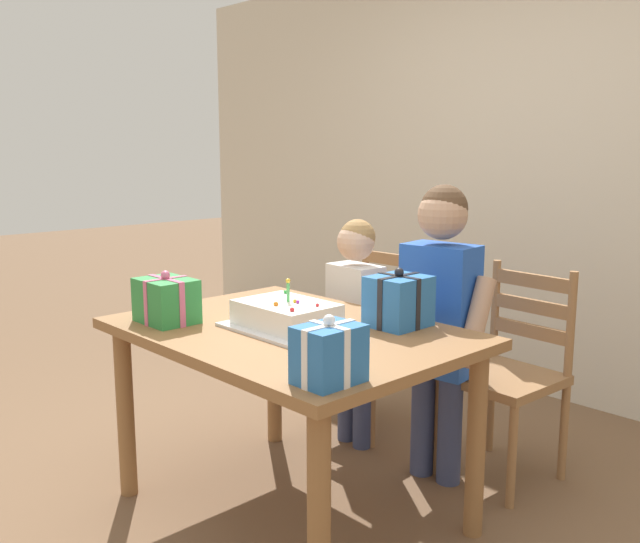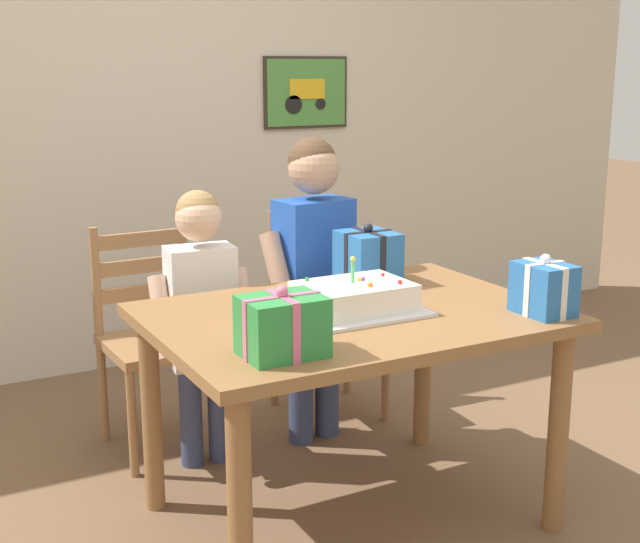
{
  "view_description": "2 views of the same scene",
  "coord_description": "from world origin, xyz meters",
  "px_view_note": "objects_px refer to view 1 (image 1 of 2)",
  "views": [
    {
      "loc": [
        1.91,
        -1.64,
        1.42
      ],
      "look_at": [
        0.09,
        0.07,
        0.97
      ],
      "focal_mm": 38.62,
      "sensor_mm": 36.0,
      "label": 1
    },
    {
      "loc": [
        -1.41,
        -2.39,
        1.55
      ],
      "look_at": [
        -0.04,
        0.14,
        0.87
      ],
      "focal_mm": 48.63,
      "sensor_mm": 36.0,
      "label": 2
    }
  ],
  "objects_px": {
    "gift_box_beside_cake": "(166,300)",
    "child_younger": "(355,310)",
    "dining_table": "(290,354)",
    "gift_box_red_large": "(399,301)",
    "birthday_cake": "(286,316)",
    "gift_box_corner_small": "(329,354)",
    "chair_left": "(374,337)",
    "child_older": "(440,304)",
    "chair_right": "(509,372)"
  },
  "relations": [
    {
      "from": "child_older",
      "to": "gift_box_corner_small",
      "type": "bearing_deg",
      "value": -70.77
    },
    {
      "from": "dining_table",
      "to": "child_older",
      "type": "relative_size",
      "value": 1.03
    },
    {
      "from": "gift_box_corner_small",
      "to": "gift_box_red_large",
      "type": "bearing_deg",
      "value": 113.95
    },
    {
      "from": "birthday_cake",
      "to": "gift_box_beside_cake",
      "type": "distance_m",
      "value": 0.48
    },
    {
      "from": "chair_left",
      "to": "dining_table",
      "type": "bearing_deg",
      "value": -66.5
    },
    {
      "from": "chair_left",
      "to": "chair_right",
      "type": "distance_m",
      "value": 0.79
    },
    {
      "from": "gift_box_red_large",
      "to": "gift_box_corner_small",
      "type": "height_order",
      "value": "gift_box_red_large"
    },
    {
      "from": "gift_box_beside_cake",
      "to": "gift_box_corner_small",
      "type": "xyz_separation_m",
      "value": [
        0.94,
        -0.03,
        -0.0
      ]
    },
    {
      "from": "gift_box_beside_cake",
      "to": "child_younger",
      "type": "xyz_separation_m",
      "value": [
        0.11,
        0.94,
        -0.17
      ]
    },
    {
      "from": "dining_table",
      "to": "gift_box_corner_small",
      "type": "bearing_deg",
      "value": -30.52
    },
    {
      "from": "gift_box_red_large",
      "to": "chair_right",
      "type": "distance_m",
      "value": 0.71
    },
    {
      "from": "chair_right",
      "to": "child_older",
      "type": "xyz_separation_m",
      "value": [
        -0.19,
        -0.26,
        0.31
      ]
    },
    {
      "from": "gift_box_red_large",
      "to": "child_older",
      "type": "bearing_deg",
      "value": 99.3
    },
    {
      "from": "child_younger",
      "to": "chair_left",
      "type": "bearing_deg",
      "value": 113.04
    },
    {
      "from": "birthday_cake",
      "to": "gift_box_beside_cake",
      "type": "bearing_deg",
      "value": -145.29
    },
    {
      "from": "child_older",
      "to": "child_younger",
      "type": "xyz_separation_m",
      "value": [
        -0.49,
        0.0,
        -0.11
      ]
    },
    {
      "from": "chair_right",
      "to": "gift_box_corner_small",
      "type": "bearing_deg",
      "value": -83.06
    },
    {
      "from": "birthday_cake",
      "to": "gift_box_beside_cake",
      "type": "relative_size",
      "value": 1.88
    },
    {
      "from": "child_younger",
      "to": "child_older",
      "type": "bearing_deg",
      "value": -0.05
    },
    {
      "from": "chair_right",
      "to": "child_younger",
      "type": "relative_size",
      "value": 0.84
    },
    {
      "from": "gift_box_red_large",
      "to": "gift_box_beside_cake",
      "type": "bearing_deg",
      "value": -136.96
    },
    {
      "from": "chair_right",
      "to": "dining_table",
      "type": "bearing_deg",
      "value": -113.55
    },
    {
      "from": "dining_table",
      "to": "chair_left",
      "type": "height_order",
      "value": "chair_left"
    },
    {
      "from": "child_older",
      "to": "child_younger",
      "type": "bearing_deg",
      "value": 179.95
    },
    {
      "from": "gift_box_corner_small",
      "to": "child_older",
      "type": "relative_size",
      "value": 0.16
    },
    {
      "from": "chair_left",
      "to": "child_older",
      "type": "relative_size",
      "value": 0.72
    },
    {
      "from": "birthday_cake",
      "to": "chair_right",
      "type": "height_order",
      "value": "birthday_cake"
    },
    {
      "from": "dining_table",
      "to": "gift_box_red_large",
      "type": "bearing_deg",
      "value": 51.01
    },
    {
      "from": "birthday_cake",
      "to": "gift_box_red_large",
      "type": "xyz_separation_m",
      "value": [
        0.26,
        0.34,
        0.05
      ]
    },
    {
      "from": "child_older",
      "to": "birthday_cake",
      "type": "bearing_deg",
      "value": -107.16
    },
    {
      "from": "gift_box_beside_cake",
      "to": "dining_table",
      "type": "bearing_deg",
      "value": 36.37
    },
    {
      "from": "gift_box_red_large",
      "to": "chair_left",
      "type": "bearing_deg",
      "value": 138.12
    },
    {
      "from": "gift_box_beside_cake",
      "to": "child_younger",
      "type": "bearing_deg",
      "value": 83.36
    },
    {
      "from": "gift_box_corner_small",
      "to": "chair_left",
      "type": "distance_m",
      "value": 1.59
    },
    {
      "from": "gift_box_red_large",
      "to": "chair_right",
      "type": "bearing_deg",
      "value": 76.98
    },
    {
      "from": "gift_box_corner_small",
      "to": "chair_left",
      "type": "bearing_deg",
      "value": 127.4
    },
    {
      "from": "gift_box_beside_cake",
      "to": "chair_left",
      "type": "xyz_separation_m",
      "value": [
        0.0,
        1.2,
        -0.37
      ]
    },
    {
      "from": "child_younger",
      "to": "birthday_cake",
      "type": "bearing_deg",
      "value": -66.98
    },
    {
      "from": "gift_box_beside_cake",
      "to": "birthday_cake",
      "type": "bearing_deg",
      "value": 34.71
    },
    {
      "from": "birthday_cake",
      "to": "chair_left",
      "type": "bearing_deg",
      "value": 113.03
    },
    {
      "from": "gift_box_corner_small",
      "to": "chair_left",
      "type": "relative_size",
      "value": 0.22
    },
    {
      "from": "gift_box_corner_small",
      "to": "child_younger",
      "type": "bearing_deg",
      "value": 130.49
    },
    {
      "from": "gift_box_beside_cake",
      "to": "chair_left",
      "type": "distance_m",
      "value": 1.25
    },
    {
      "from": "gift_box_beside_cake",
      "to": "gift_box_corner_small",
      "type": "bearing_deg",
      "value": -1.81
    },
    {
      "from": "gift_box_red_large",
      "to": "child_younger",
      "type": "relative_size",
      "value": 0.21
    },
    {
      "from": "gift_box_red_large",
      "to": "child_older",
      "type": "relative_size",
      "value": 0.18
    },
    {
      "from": "dining_table",
      "to": "gift_box_corner_small",
      "type": "height_order",
      "value": "gift_box_corner_small"
    },
    {
      "from": "chair_left",
      "to": "child_older",
      "type": "bearing_deg",
      "value": -23.09
    },
    {
      "from": "chair_left",
      "to": "chair_right",
      "type": "bearing_deg",
      "value": -0.0
    },
    {
      "from": "gift_box_red_large",
      "to": "child_older",
      "type": "distance_m",
      "value": 0.34
    }
  ]
}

